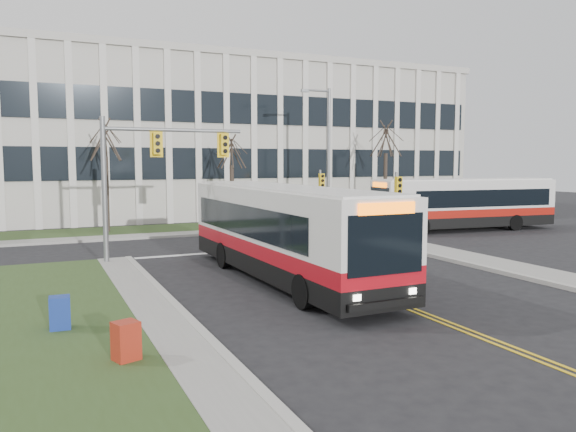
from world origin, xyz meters
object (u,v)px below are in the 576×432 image
Objects in this scene: directory_sign at (243,210)px; newspaper_box_red at (126,343)px; streetlight at (326,149)px; newspaper_box_blue at (60,315)px; bus_main at (284,234)px; bus_cross at (464,205)px.

directory_sign is 2.11× the size of newspaper_box_red.
streetlight is 9.68× the size of newspaper_box_red.
newspaper_box_red is at bearing -127.29° from streetlight.
newspaper_box_blue is at bearing 92.09° from newspaper_box_red.
bus_main is 13.27× the size of newspaper_box_blue.
bus_main is 13.27× the size of newspaper_box_red.
newspaper_box_blue is (-17.53, -18.48, -4.72)m from streetlight.
bus_cross is 12.58× the size of newspaper_box_blue.
newspaper_box_blue is at bearing -156.47° from bus_main.
directory_sign is 0.17× the size of bus_cross.
streetlight is 0.77× the size of bus_cross.
newspaper_box_blue is 1.00× the size of newspaper_box_red.
streetlight is 25.90m from newspaper_box_blue.
bus_main is at bearing -104.54° from directory_sign.
bus_cross reaches higher than newspaper_box_red.
bus_main reaches higher than newspaper_box_blue.
directory_sign is at bearing 44.98° from newspaper_box_red.
bus_cross is at bearing 27.58° from bus_main.
directory_sign is at bearing 61.43° from newspaper_box_blue.
bus_main is 9.40m from newspaper_box_red.
streetlight is 9.63m from bus_cross.
streetlight reaches higher than bus_main.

